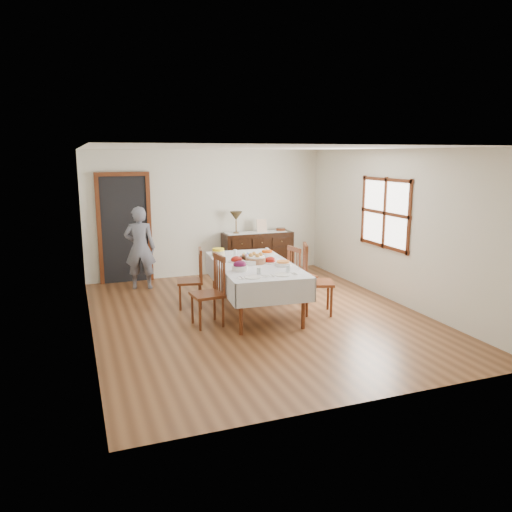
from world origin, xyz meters
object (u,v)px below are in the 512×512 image
object	(u,v)px
dining_table	(254,269)
chair_left_far	(193,278)
sideboard	(257,253)
table_lamp	(236,217)
chair_right_near	(315,279)
person	(140,245)
chair_right_far	(300,273)
chair_left_near	(211,290)

from	to	relation	value
dining_table	chair_left_far	xyz separation A→B (m)	(-0.87, 0.58, -0.21)
sideboard	table_lamp	size ratio (longest dim) A/B	3.21
dining_table	chair_right_near	xyz separation A→B (m)	(0.86, -0.42, -0.14)
dining_table	table_lamp	xyz separation A→B (m)	(0.50, 2.46, 0.54)
sideboard	person	xyz separation A→B (m)	(-2.51, -0.40, 0.39)
chair_right_far	sideboard	distance (m)	2.16
dining_table	table_lamp	size ratio (longest dim) A/B	5.25
chair_left_far	table_lamp	size ratio (longest dim) A/B	2.15
dining_table	chair_right_near	bearing A→B (deg)	-21.10
sideboard	table_lamp	xyz separation A→B (m)	(-0.48, -0.01, 0.80)
table_lamp	chair_right_near	bearing A→B (deg)	-82.81
chair_right_far	table_lamp	size ratio (longest dim) A/B	2.09
chair_right_far	table_lamp	distance (m)	2.32
dining_table	person	world-z (taller)	person
dining_table	chair_right_far	world-z (taller)	chair_right_far
table_lamp	sideboard	bearing A→B (deg)	1.29
chair_right_far	sideboard	xyz separation A→B (m)	(0.02, 2.16, -0.04)
sideboard	table_lamp	world-z (taller)	table_lamp
chair_left_far	chair_right_near	distance (m)	2.01
chair_right_far	table_lamp	world-z (taller)	table_lamp
sideboard	person	distance (m)	2.57
chair_right_near	chair_right_far	distance (m)	0.75
table_lamp	chair_right_far	bearing A→B (deg)	-77.93
chair_left_far	person	distance (m)	1.66
dining_table	sideboard	bearing A→B (deg)	73.26
chair_left_far	chair_right_far	xyz separation A→B (m)	(1.83, -0.27, -0.01)
chair_left_far	chair_right_near	world-z (taller)	chair_right_near
chair_left_far	table_lamp	world-z (taller)	table_lamp
sideboard	chair_right_near	bearing A→B (deg)	-92.28
chair_right_near	chair_right_far	world-z (taller)	chair_right_near
chair_right_far	sideboard	world-z (taller)	chair_right_far
table_lamp	chair_left_near	bearing A→B (deg)	-115.12
chair_right_near	chair_left_near	bearing A→B (deg)	109.37
chair_left_far	chair_right_near	bearing A→B (deg)	70.82
chair_left_near	person	size ratio (longest dim) A/B	0.63
chair_left_far	chair_right_near	xyz separation A→B (m)	(1.74, -1.01, 0.07)
chair_left_near	person	bearing A→B (deg)	-168.86
chair_right_near	dining_table	bearing A→B (deg)	84.75
chair_left_near	chair_left_far	size ratio (longest dim) A/B	1.07
chair_left_far	chair_right_far	distance (m)	1.85
chair_right_far	sideboard	size ratio (longest dim) A/B	0.65
dining_table	chair_left_near	bearing A→B (deg)	-150.52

